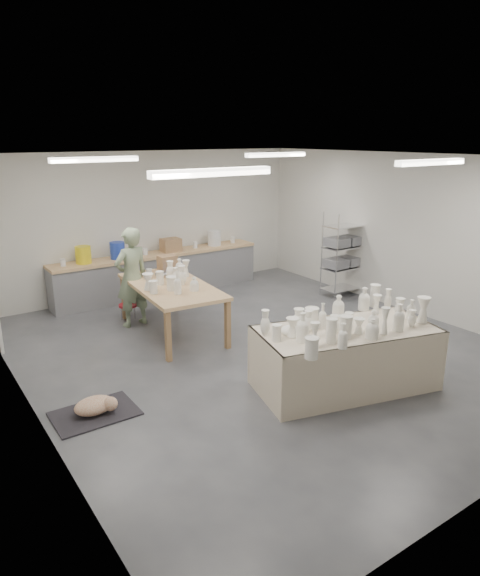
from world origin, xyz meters
TOP-DOWN VIEW (x-y plane):
  - room at (-0.11, 0.08)m, footprint 8.00×8.02m
  - back_counter at (-0.01, 3.68)m, footprint 4.60×0.60m
  - wire_shelf at (3.20, 1.40)m, footprint 0.88×0.48m
  - drying_table at (0.17, -1.65)m, footprint 2.60×1.72m
  - work_table at (-0.79, 1.57)m, footprint 1.35×2.40m
  - rug at (-2.90, -0.43)m, footprint 1.00×0.70m
  - cat at (-2.88, -0.45)m, footprint 0.52×0.40m
  - potter at (-1.23, 2.20)m, footprint 0.71×0.53m
  - red_stool at (-1.23, 2.47)m, footprint 0.40×0.40m

SIDE VIEW (x-z plane):
  - rug at x=-2.90m, z-range 0.00..0.02m
  - cat at x=-2.88m, z-range 0.02..0.23m
  - red_stool at x=-1.23m, z-range 0.12..0.44m
  - drying_table at x=0.17m, z-range -0.15..1.06m
  - back_counter at x=-0.01m, z-range -0.13..1.11m
  - work_table at x=-0.79m, z-range 0.25..1.48m
  - potter at x=-1.23m, z-range 0.00..1.79m
  - wire_shelf at x=3.20m, z-range 0.02..1.82m
  - room at x=-0.11m, z-range 0.56..3.56m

